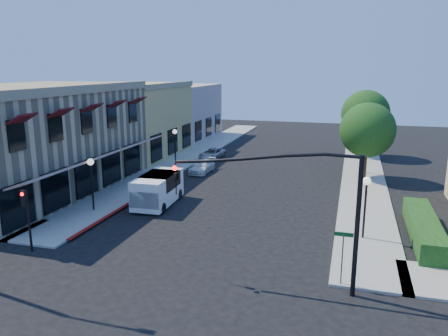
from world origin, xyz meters
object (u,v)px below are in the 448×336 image
(secondary_signal, at_px, (26,209))
(parked_car_a, at_px, (152,190))
(parked_car_c, at_px, (202,166))
(parked_car_d, at_px, (212,154))
(lamppost_left_near, at_px, (91,171))
(parked_car_b, at_px, (168,180))
(street_tree_a, at_px, (368,130))
(lamppost_left_far, at_px, (175,138))
(signal_mast_arm, at_px, (304,198))
(lamppost_right_near, at_px, (366,192))
(white_van, at_px, (158,188))
(street_tree_b, at_px, (365,114))
(lamppost_right_far, at_px, (362,143))
(street_name_sign, at_px, (343,250))

(secondary_signal, height_order, parked_car_a, secondary_signal)
(parked_car_c, xyz_separation_m, parked_car_d, (-0.98, 5.93, -0.01))
(lamppost_left_near, bearing_deg, parked_car_b, 71.53)
(parked_car_d, bearing_deg, parked_car_a, -84.83)
(street_tree_a, bearing_deg, lamppost_left_near, -141.02)
(parked_car_c, bearing_deg, lamppost_left_far, 154.41)
(secondary_signal, bearing_deg, parked_car_d, 85.86)
(signal_mast_arm, xyz_separation_m, parked_car_a, (-12.06, 10.50, -3.56))
(lamppost_right_near, distance_m, white_van, 13.79)
(lamppost_left_far, xyz_separation_m, parked_car_b, (2.30, -7.11, -2.17))
(lamppost_right_near, bearing_deg, street_tree_b, 89.28)
(lamppost_left_far, bearing_deg, signal_mast_arm, -55.00)
(street_tree_a, xyz_separation_m, lamppost_right_far, (-0.30, 2.00, -1.46))
(white_van, xyz_separation_m, parked_car_b, (-1.21, 4.45, -0.67))
(secondary_signal, bearing_deg, lamppost_right_near, 21.78)
(street_tree_a, relative_size, white_van, 1.32)
(street_tree_b, distance_m, lamppost_left_near, 29.64)
(lamppost_right_far, distance_m, parked_car_b, 17.43)
(street_tree_a, xyz_separation_m, lamppost_left_near, (-17.30, -14.00, -1.46))
(lamppost_left_near, xyz_separation_m, lamppost_left_far, (0.00, 14.00, 0.00))
(lamppost_left_far, bearing_deg, street_name_sign, -51.06)
(signal_mast_arm, bearing_deg, lamppost_left_near, 155.63)
(street_name_sign, distance_m, parked_car_a, 16.88)
(lamppost_left_far, height_order, white_van, lamppost_left_far)
(street_name_sign, distance_m, lamppost_right_near, 5.98)
(lamppost_right_near, distance_m, lamppost_right_far, 16.00)
(street_tree_b, xyz_separation_m, lamppost_right_far, (-0.30, -8.00, -1.81))
(lamppost_left_far, relative_size, parked_car_d, 0.92)
(street_name_sign, bearing_deg, lamppost_left_far, 128.94)
(street_tree_a, relative_size, parked_car_a, 2.09)
(lamppost_left_far, height_order, parked_car_b, lamppost_left_far)
(parked_car_d, bearing_deg, lamppost_right_near, -46.05)
(street_tree_b, height_order, parked_car_a, street_tree_b)
(white_van, bearing_deg, street_tree_a, 39.99)
(secondary_signal, bearing_deg, signal_mast_arm, 0.37)
(white_van, bearing_deg, street_tree_b, 57.41)
(secondary_signal, distance_m, lamppost_right_near, 17.77)
(signal_mast_arm, relative_size, lamppost_right_far, 2.24)
(signal_mast_arm, height_order, street_name_sign, signal_mast_arm)
(parked_car_c, bearing_deg, white_van, -87.76)
(street_tree_b, bearing_deg, lamppost_left_far, -149.97)
(secondary_signal, height_order, street_name_sign, secondary_signal)
(white_van, xyz_separation_m, parked_car_a, (-1.21, 1.57, -0.71))
(parked_car_c, bearing_deg, parked_car_d, 100.32)
(parked_car_d, bearing_deg, street_tree_b, 25.99)
(street_tree_b, xyz_separation_m, lamppost_left_far, (-17.30, -10.00, -1.81))
(lamppost_right_near, distance_m, parked_car_a, 15.39)
(secondary_signal, xyz_separation_m, lamppost_left_far, (-0.50, 20.59, 0.42))
(parked_car_b, bearing_deg, street_tree_a, 26.50)
(lamppost_left_near, distance_m, parked_car_b, 7.58)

